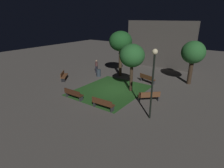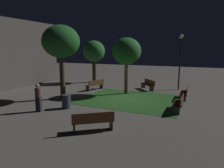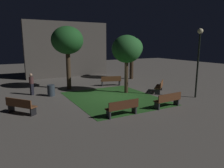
{
  "view_description": "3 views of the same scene",
  "coord_description": "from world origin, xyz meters",
  "views": [
    {
      "loc": [
        9.25,
        -13.45,
        6.53
      ],
      "look_at": [
        0.44,
        -1.1,
        0.96
      ],
      "focal_mm": 29.15,
      "sensor_mm": 36.0,
      "label": 1
    },
    {
      "loc": [
        -13.32,
        -5.15,
        3.47
      ],
      "look_at": [
        -0.64,
        0.81,
        1.08
      ],
      "focal_mm": 32.38,
      "sensor_mm": 36.0,
      "label": 2
    },
    {
      "loc": [
        -7.06,
        -12.81,
        3.77
      ],
      "look_at": [
        -0.06,
        0.09,
        0.91
      ],
      "focal_mm": 33.45,
      "sensor_mm": 36.0,
      "label": 3
    }
  ],
  "objects": [
    {
      "name": "bench_corner",
      "position": [
        1.58,
        -3.87,
        0.48
      ],
      "size": [
        1.82,
        0.56,
        0.88
      ],
      "color": "#512D19",
      "rests_on": "ground"
    },
    {
      "name": "tree_near_wall",
      "position": [
        1.45,
        0.56,
        3.32
      ],
      "size": [
        2.24,
        2.24,
        4.39
      ],
      "color": "#38281C",
      "rests_on": "ground"
    },
    {
      "name": "bench_near_trees",
      "position": [
        1.7,
        3.53,
        0.48
      ],
      "size": [
        1.86,
        1.0,
        0.88
      ],
      "color": "#512D19",
      "rests_on": "ground"
    },
    {
      "name": "bench_back_row",
      "position": [
        -6.25,
        -0.93,
        0.48
      ],
      "size": [
        1.49,
        1.71,
        0.88
      ],
      "color": "brown",
      "rests_on": "ground"
    },
    {
      "name": "grass_lawn",
      "position": [
        -0.2,
        -0.48,
        0.01
      ],
      "size": [
        5.75,
        6.95,
        0.01
      ],
      "primitive_type": "cube",
      "color": "#23511E",
      "rests_on": "ground"
    },
    {
      "name": "tree_tall_center",
      "position": [
        -2.03,
        4.04,
        3.96
      ],
      "size": [
        2.58,
        2.58,
        5.14
      ],
      "color": "#423021",
      "rests_on": "ground"
    },
    {
      "name": "tree_back_right",
      "position": [
        5.4,
        5.76,
        3.23
      ],
      "size": [
        2.3,
        2.3,
        4.42
      ],
      "color": "#38281C",
      "rests_on": "ground"
    },
    {
      "name": "bench_path_side",
      "position": [
        3.81,
        -0.6,
        0.48
      ],
      "size": [
        1.65,
        1.57,
        0.88
      ],
      "color": "brown",
      "rests_on": "ground"
    },
    {
      "name": "pedestrian",
      "position": [
        -5.08,
        3.33,
        0.85
      ],
      "size": [
        0.32,
        0.32,
        1.61
      ],
      "color": "black",
      "rests_on": "ground"
    },
    {
      "name": "trash_bin",
      "position": [
        -3.91,
        2.3,
        0.41
      ],
      "size": [
        0.52,
        0.52,
        0.82
      ],
      "primitive_type": "cylinder",
      "color": "#2D3842",
      "rests_on": "ground"
    },
    {
      "name": "building_wall_backdrop",
      "position": [
        -0.04,
        10.59,
        3.07
      ],
      "size": [
        9.35,
        0.8,
        6.14
      ],
      "primitive_type": "cube",
      "color": "#4C4742",
      "rests_on": "ground"
    },
    {
      "name": "bench_by_lamp",
      "position": [
        -1.58,
        -3.87,
        0.48
      ],
      "size": [
        1.81,
        0.51,
        0.88
      ],
      "color": "#422314",
      "rests_on": "ground"
    },
    {
      "name": "ground_plane",
      "position": [
        0.0,
        0.0,
        0.0
      ],
      "size": [
        60.0,
        60.0,
        0.0
      ],
      "primitive_type": "plane",
      "color": "#56514C"
    },
    {
      "name": "lamp_post_near_wall",
      "position": [
        5.0,
        -3.01,
        3.21
      ],
      "size": [
        0.36,
        0.36,
        4.76
      ],
      "color": "black",
      "rests_on": "ground"
    }
  ]
}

